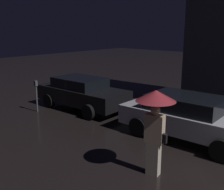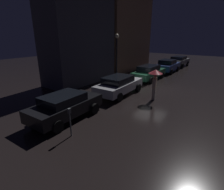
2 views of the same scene
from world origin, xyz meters
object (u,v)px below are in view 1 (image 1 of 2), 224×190
object	(u,v)px
pedestrian_with_umbrella	(155,112)
parking_meter	(36,93)
parked_car_silver	(189,117)
parked_car_black	(82,92)

from	to	relation	value
pedestrian_with_umbrella	parking_meter	distance (m)	6.65
parked_car_silver	pedestrian_with_umbrella	size ratio (longest dim) A/B	2.12
parked_car_black	parked_car_silver	size ratio (longest dim) A/B	0.94
parked_car_silver	parked_car_black	bearing A→B (deg)	177.65
parked_car_black	parked_car_silver	distance (m)	5.03
pedestrian_with_umbrella	parking_meter	xyz separation A→B (m)	(-6.52, 1.07, -0.75)
parked_car_black	parking_meter	world-z (taller)	parked_car_black
pedestrian_with_umbrella	parking_meter	world-z (taller)	pedestrian_with_umbrella
parked_car_silver	parking_meter	bearing A→B (deg)	-167.81
parked_car_black	pedestrian_with_umbrella	world-z (taller)	pedestrian_with_umbrella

